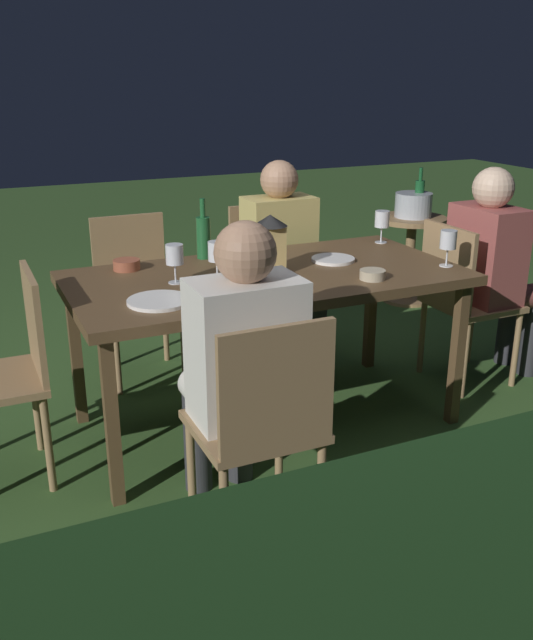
{
  "coord_description": "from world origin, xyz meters",
  "views": [
    {
      "loc": [
        1.26,
        2.76,
        1.61
      ],
      "look_at": [
        0.0,
        0.0,
        0.52
      ],
      "focal_mm": 39.23,
      "sensor_mm": 36.0,
      "label": 1
    }
  ],
  "objects": [
    {
      "name": "wine_glass_c",
      "position": [
        -0.81,
        0.24,
        0.86
      ],
      "size": [
        0.08,
        0.08,
        0.17
      ],
      "color": "silver",
      "rests_on": "dining_table"
    },
    {
      "name": "green_bottle_on_table",
      "position": [
        0.16,
        -0.37,
        0.85
      ],
      "size": [
        0.07,
        0.07,
        0.29
      ],
      "color": "#1E5B2D",
      "rests_on": "dining_table"
    },
    {
      "name": "wine_glass_b",
      "position": [
        0.42,
        -0.02,
        0.86
      ],
      "size": [
        0.08,
        0.08,
        0.17
      ],
      "color": "silver",
      "rests_on": "dining_table"
    },
    {
      "name": "plate_a",
      "position": [
        0.56,
        0.21,
        0.75
      ],
      "size": [
        0.25,
        0.25,
        0.01
      ],
      "primitive_type": "cylinder",
      "color": "white",
      "rests_on": "dining_table"
    },
    {
      "name": "bowl_bread",
      "position": [
        -0.38,
        0.28,
        0.77
      ],
      "size": [
        0.11,
        0.11,
        0.04
      ],
      "color": "#BCAD8E",
      "rests_on": "dining_table"
    },
    {
      "name": "wine_glass_a",
      "position": [
        -0.8,
        -0.29,
        0.86
      ],
      "size": [
        0.08,
        0.08,
        0.17
      ],
      "color": "silver",
      "rests_on": "dining_table"
    },
    {
      "name": "side_table",
      "position": [
        -1.73,
        -1.29,
        0.41
      ],
      "size": [
        0.49,
        0.49,
        0.62
      ],
      "color": "#937047",
      "rests_on": "ground"
    },
    {
      "name": "person_in_mustard",
      "position": [
        -0.4,
        -0.64,
        0.64
      ],
      "size": [
        0.38,
        0.47,
        1.15
      ],
      "color": "tan",
      "rests_on": "ground"
    },
    {
      "name": "chair_side_left_a",
      "position": [
        -0.4,
        -0.84,
        0.49
      ],
      "size": [
        0.42,
        0.4,
        0.87
      ],
      "color": "#9E7A51",
      "rests_on": "ground"
    },
    {
      "name": "lantern_centerpiece",
      "position": [
        -0.02,
        0.0,
        0.89
      ],
      "size": [
        0.15,
        0.15,
        0.27
      ],
      "color": "black",
      "rests_on": "dining_table"
    },
    {
      "name": "ice_bucket",
      "position": [
        -1.73,
        -1.29,
        0.72
      ],
      "size": [
        0.26,
        0.26,
        0.34
      ],
      "color": "#B2B7BF",
      "rests_on": "side_table"
    },
    {
      "name": "dining_table",
      "position": [
        0.0,
        0.0,
        0.69
      ],
      "size": [
        1.77,
        0.89,
        0.74
      ],
      "color": "brown",
      "rests_on": "ground"
    },
    {
      "name": "chair_head_near",
      "position": [
        -1.13,
        0.0,
        0.49
      ],
      "size": [
        0.4,
        0.42,
        0.87
      ],
      "color": "#9E7A51",
      "rests_on": "ground"
    },
    {
      "name": "chair_side_right_b",
      "position": [
        0.4,
        0.84,
        0.49
      ],
      "size": [
        0.42,
        0.4,
        0.87
      ],
      "color": "#9E7A51",
      "rests_on": "ground"
    },
    {
      "name": "wine_glass_d",
      "position": [
        0.24,
        0.0,
        0.86
      ],
      "size": [
        0.08,
        0.08,
        0.17
      ],
      "color": "silver",
      "rests_on": "dining_table"
    },
    {
      "name": "chair_head_far",
      "position": [
        1.13,
        0.0,
        0.49
      ],
      "size": [
        0.4,
        0.42,
        0.87
      ],
      "color": "#9E7A51",
      "rests_on": "ground"
    },
    {
      "name": "ground_plane",
      "position": [
        0.0,
        0.0,
        0.0
      ],
      "size": [
        16.0,
        16.0,
        0.0
      ],
      "primitive_type": "plane",
      "color": "#385B28"
    },
    {
      "name": "person_in_rust",
      "position": [
        -1.33,
        0.0,
        0.64
      ],
      "size": [
        0.48,
        0.38,
        1.15
      ],
      "color": "#9E4C47",
      "rests_on": "ground"
    },
    {
      "name": "person_in_cream",
      "position": [
        0.4,
        0.64,
        0.64
      ],
      "size": [
        0.38,
        0.47,
        1.15
      ],
      "color": "white",
      "rests_on": "ground"
    },
    {
      "name": "plate_b",
      "position": [
        -0.38,
        -0.07,
        0.75
      ],
      "size": [
        0.21,
        0.21,
        0.01
      ],
      "primitive_type": "cylinder",
      "color": "white",
      "rests_on": "dining_table"
    },
    {
      "name": "chair_side_left_b",
      "position": [
        0.4,
        -0.84,
        0.49
      ],
      "size": [
        0.42,
        0.4,
        0.87
      ],
      "color": "#9E7A51",
      "rests_on": "ground"
    },
    {
      "name": "bowl_olives",
      "position": [
        0.56,
        -0.32,
        0.77
      ],
      "size": [
        0.12,
        0.12,
        0.05
      ],
      "color": "#9E5138",
      "rests_on": "dining_table"
    }
  ]
}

